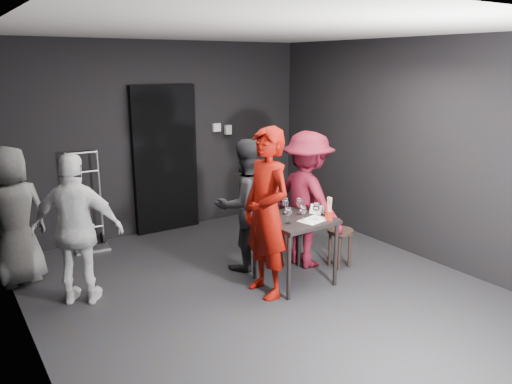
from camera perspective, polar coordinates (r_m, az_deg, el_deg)
floor at (r=5.53m, az=0.41°, el=-11.08°), size 4.50×5.00×0.02m
ceiling at (r=4.99m, az=0.46°, el=18.09°), size 4.50×5.00×0.02m
wall_back at (r=7.27m, az=-10.63°, el=6.07°), size 4.50×0.04×2.70m
wall_front at (r=3.38m, az=24.72°, el=-4.77°), size 4.50×0.04×2.70m
wall_left at (r=4.31m, az=-25.34°, el=-0.89°), size 0.04×5.00×2.70m
wall_right at (r=6.59m, az=16.99°, el=4.83°), size 0.04×5.00×2.70m
doorway at (r=7.27m, az=-10.33°, el=3.68°), size 0.95×0.10×2.10m
wallbox_upper at (r=7.58m, az=-4.55°, el=7.38°), size 0.12×0.06×0.12m
wallbox_lower at (r=7.68m, az=-3.22°, el=7.12°), size 0.10×0.06×0.14m
hand_truck at (r=6.95m, az=-18.53°, el=-4.33°), size 0.43×0.36×1.30m
tasting_table at (r=5.49m, az=4.49°, el=-3.96°), size 0.72×0.72×0.75m
stool at (r=6.07m, az=9.59°, el=-5.21°), size 0.31×0.31×0.47m
server_red at (r=5.09m, az=1.22°, el=-0.63°), size 0.52×0.78×2.12m
woman_black at (r=5.83m, az=-1.23°, el=-1.20°), size 0.81×0.47×1.62m
man_maroon at (r=5.93m, az=5.91°, el=-0.24°), size 0.62×1.18×1.77m
bystander_cream at (r=5.28m, az=-19.77°, el=-3.83°), size 1.04×0.88×1.61m
bystander_grey at (r=6.02m, az=-26.07°, el=-2.29°), size 0.87×0.61×1.60m
tasting_mat at (r=5.41m, az=6.59°, el=-3.20°), size 0.35×0.27×0.00m
wine_glass_a at (r=5.25m, az=3.70°, el=-2.60°), size 0.09×0.09×0.19m
wine_glass_b at (r=5.42m, az=2.14°, el=-1.96°), size 0.10×0.10×0.21m
wine_glass_c at (r=5.56m, az=3.35°, el=-1.54°), size 0.08×0.08×0.21m
wine_glass_d at (r=5.34m, az=5.39°, el=-2.37°), size 0.09×0.09×0.19m
wine_glass_e at (r=5.40m, az=6.90°, el=-2.10°), size 0.09×0.09×0.21m
wine_glass_f at (r=5.56m, az=4.98°, el=-1.58°), size 0.08×0.08×0.20m
wine_bottle at (r=5.34m, az=1.92°, el=-2.14°), size 0.07×0.07×0.28m
breadstick_cup at (r=5.42m, az=8.37°, el=-1.91°), size 0.09×0.09×0.27m
reserved_card at (r=5.61m, az=6.85°, el=-2.00°), size 0.13×0.16×0.11m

